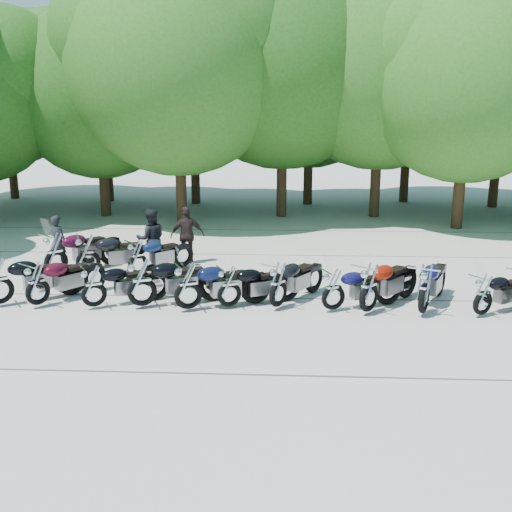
{
  "coord_description": "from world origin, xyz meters",
  "views": [
    {
      "loc": [
        0.74,
        -13.03,
        4.79
      ],
      "look_at": [
        0.0,
        1.5,
        1.1
      ],
      "focal_mm": 42.0,
      "sensor_mm": 36.0,
      "label": 1
    }
  ],
  "objects_px": {
    "motorcycle_4": "(188,285)",
    "motorcycle_5": "(229,285)",
    "motorcycle_13": "(88,253)",
    "rider_2": "(187,235)",
    "motorcycle_7": "(334,288)",
    "motorcycle_14": "(137,256)",
    "motorcycle_3": "(142,281)",
    "motorcycle_1": "(37,282)",
    "motorcycle_8": "(369,286)",
    "rider_0": "(58,242)",
    "motorcycle_6": "(278,283)",
    "motorcycle_10": "(484,293)",
    "motorcycle_2": "(94,285)",
    "motorcycle_12": "(55,252)",
    "motorcycle_9": "(425,287)",
    "rider_1": "(151,239)"
  },
  "relations": [
    {
      "from": "motorcycle_12",
      "to": "motorcycle_1",
      "type": "bearing_deg",
      "value": 141.92
    },
    {
      "from": "motorcycle_2",
      "to": "motorcycle_3",
      "type": "xyz_separation_m",
      "value": [
        1.15,
        0.08,
        0.09
      ]
    },
    {
      "from": "motorcycle_1",
      "to": "motorcycle_10",
      "type": "height_order",
      "value": "motorcycle_1"
    },
    {
      "from": "motorcycle_4",
      "to": "motorcycle_5",
      "type": "height_order",
      "value": "motorcycle_4"
    },
    {
      "from": "motorcycle_8",
      "to": "rider_0",
      "type": "relative_size",
      "value": 1.51
    },
    {
      "from": "motorcycle_14",
      "to": "motorcycle_4",
      "type": "bearing_deg",
      "value": 169.01
    },
    {
      "from": "motorcycle_9",
      "to": "motorcycle_10",
      "type": "relative_size",
      "value": 1.21
    },
    {
      "from": "motorcycle_14",
      "to": "motorcycle_8",
      "type": "bearing_deg",
      "value": -159.41
    },
    {
      "from": "motorcycle_2",
      "to": "motorcycle_9",
      "type": "xyz_separation_m",
      "value": [
        7.81,
        -0.07,
        0.09
      ]
    },
    {
      "from": "motorcycle_1",
      "to": "rider_2",
      "type": "height_order",
      "value": "rider_2"
    },
    {
      "from": "motorcycle_2",
      "to": "motorcycle_14",
      "type": "height_order",
      "value": "motorcycle_14"
    },
    {
      "from": "motorcycle_1",
      "to": "motorcycle_10",
      "type": "bearing_deg",
      "value": -144.8
    },
    {
      "from": "motorcycle_3",
      "to": "rider_0",
      "type": "xyz_separation_m",
      "value": [
        -3.39,
        3.57,
        0.11
      ]
    },
    {
      "from": "motorcycle_1",
      "to": "motorcycle_7",
      "type": "relative_size",
      "value": 1.07
    },
    {
      "from": "motorcycle_13",
      "to": "rider_2",
      "type": "height_order",
      "value": "rider_2"
    },
    {
      "from": "motorcycle_2",
      "to": "motorcycle_5",
      "type": "height_order",
      "value": "motorcycle_2"
    },
    {
      "from": "motorcycle_3",
      "to": "motorcycle_13",
      "type": "height_order",
      "value": "motorcycle_3"
    },
    {
      "from": "motorcycle_3",
      "to": "motorcycle_10",
      "type": "xyz_separation_m",
      "value": [
        7.99,
        -0.19,
        -0.12
      ]
    },
    {
      "from": "motorcycle_9",
      "to": "motorcycle_14",
      "type": "height_order",
      "value": "motorcycle_9"
    },
    {
      "from": "motorcycle_2",
      "to": "motorcycle_8",
      "type": "height_order",
      "value": "motorcycle_8"
    },
    {
      "from": "motorcycle_8",
      "to": "rider_1",
      "type": "height_order",
      "value": "rider_1"
    },
    {
      "from": "motorcycle_8",
      "to": "motorcycle_7",
      "type": "bearing_deg",
      "value": 32.71
    },
    {
      "from": "rider_0",
      "to": "motorcycle_13",
      "type": "bearing_deg",
      "value": 161.83
    },
    {
      "from": "motorcycle_3",
      "to": "motorcycle_13",
      "type": "relative_size",
      "value": 1.02
    },
    {
      "from": "motorcycle_7",
      "to": "motorcycle_9",
      "type": "bearing_deg",
      "value": -117.91
    },
    {
      "from": "motorcycle_9",
      "to": "motorcycle_2",
      "type": "bearing_deg",
      "value": 24.47
    },
    {
      "from": "motorcycle_5",
      "to": "motorcycle_2",
      "type": "bearing_deg",
      "value": 67.93
    },
    {
      "from": "rider_0",
      "to": "rider_1",
      "type": "distance_m",
      "value": 2.82
    },
    {
      "from": "rider_2",
      "to": "motorcycle_6",
      "type": "bearing_deg",
      "value": 105.59
    },
    {
      "from": "motorcycle_9",
      "to": "motorcycle_13",
      "type": "relative_size",
      "value": 1.01
    },
    {
      "from": "motorcycle_8",
      "to": "motorcycle_13",
      "type": "xyz_separation_m",
      "value": [
        -7.6,
        2.86,
        -0.01
      ]
    },
    {
      "from": "motorcycle_10",
      "to": "motorcycle_4",
      "type": "bearing_deg",
      "value": 58.43
    },
    {
      "from": "motorcycle_1",
      "to": "rider_0",
      "type": "xyz_separation_m",
      "value": [
        -0.83,
        3.58,
        0.17
      ]
    },
    {
      "from": "motorcycle_7",
      "to": "motorcycle_4",
      "type": "bearing_deg",
      "value": 68.64
    },
    {
      "from": "motorcycle_1",
      "to": "motorcycle_4",
      "type": "distance_m",
      "value": 3.7
    },
    {
      "from": "motorcycle_6",
      "to": "rider_2",
      "type": "bearing_deg",
      "value": -21.88
    },
    {
      "from": "motorcycle_12",
      "to": "motorcycle_7",
      "type": "bearing_deg",
      "value": -158.73
    },
    {
      "from": "motorcycle_7",
      "to": "motorcycle_14",
      "type": "relative_size",
      "value": 0.98
    },
    {
      "from": "motorcycle_4",
      "to": "rider_2",
      "type": "relative_size",
      "value": 1.33
    },
    {
      "from": "rider_0",
      "to": "motorcycle_10",
      "type": "bearing_deg",
      "value": 178.56
    },
    {
      "from": "motorcycle_5",
      "to": "rider_0",
      "type": "relative_size",
      "value": 1.31
    },
    {
      "from": "motorcycle_7",
      "to": "motorcycle_8",
      "type": "relative_size",
      "value": 0.87
    },
    {
      "from": "motorcycle_13",
      "to": "rider_2",
      "type": "bearing_deg",
      "value": -80.56
    },
    {
      "from": "motorcycle_13",
      "to": "motorcycle_7",
      "type": "bearing_deg",
      "value": -133.13
    },
    {
      "from": "motorcycle_3",
      "to": "motorcycle_6",
      "type": "xyz_separation_m",
      "value": [
        3.26,
        0.14,
        -0.05
      ]
    },
    {
      "from": "motorcycle_1",
      "to": "motorcycle_13",
      "type": "distance_m",
      "value": 2.78
    },
    {
      "from": "motorcycle_3",
      "to": "rider_1",
      "type": "xyz_separation_m",
      "value": [
        -0.58,
        3.66,
        0.21
      ]
    },
    {
      "from": "motorcycle_7",
      "to": "rider_2",
      "type": "bearing_deg",
      "value": 20.25
    },
    {
      "from": "motorcycle_8",
      "to": "rider_2",
      "type": "bearing_deg",
      "value": -0.95
    },
    {
      "from": "motorcycle_4",
      "to": "motorcycle_14",
      "type": "distance_m",
      "value": 3.49
    }
  ]
}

